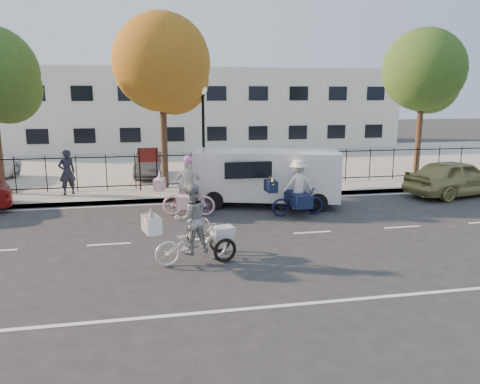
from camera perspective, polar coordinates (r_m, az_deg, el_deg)
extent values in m
plane|color=#333334|center=(13.77, -3.07, -5.65)|extent=(120.00, 120.00, 0.00)
cube|color=#A8A399|center=(18.60, -5.26, -0.83)|extent=(60.00, 0.10, 0.15)
cube|color=#A8A399|center=(19.62, -5.58, -0.17)|extent=(60.00, 2.20, 0.15)
cube|color=#A8A399|center=(28.37, -7.35, 3.50)|extent=(60.00, 15.60, 0.15)
cube|color=silver|center=(38.08, -8.51, 9.98)|extent=(34.00, 10.00, 6.00)
cylinder|color=black|center=(20.05, -4.47, 6.11)|extent=(0.12, 0.12, 4.00)
sphere|color=white|center=(19.95, -4.57, 12.26)|extent=(0.36, 0.36, 0.36)
cylinder|color=black|center=(20.06, -12.11, 2.72)|extent=(0.06, 0.06, 1.80)
cylinder|color=black|center=(20.06, -10.11, 2.79)|extent=(0.06, 0.06, 1.80)
cube|color=#59140F|center=(19.97, -11.17, 4.46)|extent=(0.85, 0.04, 0.60)
imported|color=silver|center=(11.76, -5.89, -6.21)|extent=(2.03, 1.16, 1.01)
imported|color=silver|center=(11.58, -5.95, -3.28)|extent=(1.00, 0.87, 1.76)
cube|color=silver|center=(11.28, -10.74, -3.88)|extent=(0.49, 0.68, 0.40)
cone|color=silver|center=(11.34, -10.79, -2.40)|extent=(0.16, 0.16, 0.20)
cone|color=silver|center=(11.08, -10.78, -2.73)|extent=(0.16, 0.16, 0.20)
torus|color=black|center=(11.76, -1.84, -7.13)|extent=(0.63, 0.26, 0.63)
torus|color=black|center=(12.49, -2.43, -5.99)|extent=(0.63, 0.26, 0.63)
cube|color=white|center=(12.02, -2.16, -4.92)|extent=(0.64, 0.53, 0.28)
imported|color=#D9A5B7|center=(16.23, -6.28, -1.00)|extent=(1.90, 0.92, 1.10)
imported|color=silver|center=(16.11, -6.32, 0.94)|extent=(1.09, 0.64, 1.74)
cube|color=beige|center=(16.29, -9.78, 0.92)|extent=(0.46, 0.66, 0.40)
cone|color=white|center=(16.22, -9.82, 2.15)|extent=(0.13, 0.13, 0.35)
cube|color=beige|center=(16.21, -6.28, -0.81)|extent=(0.91, 1.53, 0.44)
sphere|color=pink|center=(15.97, -6.39, 3.94)|extent=(0.31, 0.31, 0.31)
imported|color=#101335|center=(16.32, 7.03, -1.16)|extent=(1.89, 0.74, 0.98)
imported|color=silver|center=(16.20, 7.08, 0.92)|extent=(1.14, 0.69, 1.71)
cube|color=#101836|center=(15.88, 3.78, 0.74)|extent=(0.36, 0.61, 0.39)
cone|color=gold|center=(16.03, 3.61, 1.64)|extent=(0.13, 0.26, 0.35)
cone|color=gold|center=(15.65, 3.97, 1.39)|extent=(0.13, 0.26, 0.35)
cube|color=#101836|center=(16.30, 7.04, -0.79)|extent=(0.67, 1.44, 0.43)
cube|color=white|center=(17.61, 3.29, 2.16)|extent=(5.67, 3.38, 1.78)
cube|color=white|center=(17.22, -6.15, 0.22)|extent=(1.01, 1.98, 0.79)
cylinder|color=black|center=(16.57, -2.29, -1.40)|extent=(0.73, 0.44, 0.69)
cylinder|color=black|center=(18.25, -3.13, -0.17)|extent=(0.73, 0.44, 0.69)
cylinder|color=black|center=(17.53, 9.91, -0.84)|extent=(0.73, 0.44, 0.69)
cylinder|color=black|center=(19.12, 8.06, 0.28)|extent=(0.73, 0.44, 0.69)
imported|color=#9D9355|center=(21.26, 24.83, 1.60)|extent=(4.76, 2.72, 1.52)
imported|color=black|center=(20.03, -20.34, 2.27)|extent=(0.79, 0.69, 1.83)
imported|color=#474A4F|center=(23.44, -11.01, 3.27)|extent=(1.49, 3.64, 1.17)
sphere|color=#385B1E|center=(21.23, -26.52, 11.11)|extent=(2.71, 2.71, 2.71)
cylinder|color=#442D1D|center=(20.40, -9.25, 6.74)|extent=(0.28, 0.28, 4.76)
sphere|color=#9F6219|center=(20.37, -9.54, 15.34)|extent=(4.08, 4.08, 4.08)
sphere|color=#9F6219|center=(20.56, -8.06, 13.46)|extent=(2.99, 2.99, 2.99)
cylinder|color=#442D1D|center=(25.07, 20.97, 6.90)|extent=(0.28, 0.28, 4.64)
sphere|color=#385B1E|center=(25.04, 21.49, 13.70)|extent=(3.98, 3.98, 3.98)
sphere|color=#385B1E|center=(25.45, 22.10, 12.12)|extent=(2.92, 2.92, 2.92)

